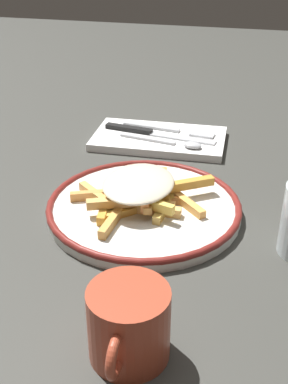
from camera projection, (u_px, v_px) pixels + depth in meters
The scene contains 8 objects.
ground_plane at pixel (144, 213), 0.70m from camera, with size 2.60×2.60×0.00m, color #373833.
plate at pixel (144, 207), 0.70m from camera, with size 0.27×0.27×0.02m.
fries_heap at pixel (140, 191), 0.69m from camera, with size 0.20×0.20×0.04m.
napkin at pixel (159, 139), 0.91m from camera, with size 0.13×0.24×0.01m, color white.
fork at pixel (168, 129), 0.93m from camera, with size 0.04×0.18×0.00m.
knife at pixel (149, 132), 0.91m from camera, with size 0.05×0.21×0.01m.
spoon at pixel (174, 143), 0.87m from camera, with size 0.04×0.15×0.01m.
coffee_mug at pixel (128, 325), 0.46m from camera, with size 0.10×0.08×0.07m.
Camera 1 is at (0.58, 0.14, 0.37)m, focal length 46.81 mm.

